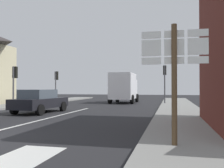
{
  "coord_description": "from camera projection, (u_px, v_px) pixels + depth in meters",
  "views": [
    {
      "loc": [
        6.18,
        -5.95,
        1.58
      ],
      "look_at": [
        2.33,
        10.29,
        1.84
      ],
      "focal_mm": 39.66,
      "sensor_mm": 36.0,
      "label": 1
    }
  ],
  "objects": [
    {
      "name": "ground_plane",
      "position": [
        78.0,
        111.0,
        16.91
      ],
      "size": [
        80.0,
        80.0,
        0.0
      ],
      "primitive_type": "plane",
      "color": "#232326"
    },
    {
      "name": "sidewalk_right",
      "position": [
        182.0,
        116.0,
        13.41
      ],
      "size": [
        2.86,
        44.0,
        0.14
      ],
      "primitive_type": "cube",
      "color": "gray",
      "rests_on": "ground"
    },
    {
      "name": "lane_centre_stripe",
      "position": [
        50.0,
        118.0,
        13.02
      ],
      "size": [
        0.16,
        12.0,
        0.01
      ],
      "primitive_type": "cube",
      "color": "silver",
      "rests_on": "ground"
    },
    {
      "name": "lane_turn_arrow",
      "position": [
        22.0,
        158.0,
        5.53
      ],
      "size": [
        1.2,
        2.2,
        0.01
      ],
      "primitive_type": "cube",
      "color": "silver",
      "rests_on": "ground"
    },
    {
      "name": "sedan_far",
      "position": [
        40.0,
        101.0,
        15.57
      ],
      "size": [
        2.18,
        4.3,
        1.47
      ],
      "color": "black",
      "rests_on": "ground"
    },
    {
      "name": "delivery_truck",
      "position": [
        124.0,
        87.0,
        25.64
      ],
      "size": [
        2.5,
        5.01,
        3.05
      ],
      "color": "silver",
      "rests_on": "ground"
    },
    {
      "name": "route_sign_post",
      "position": [
        174.0,
        71.0,
        6.27
      ],
      "size": [
        1.66,
        0.14,
        3.2
      ],
      "color": "brown",
      "rests_on": "ground"
    },
    {
      "name": "traffic_light_far_right",
      "position": [
        165.0,
        76.0,
        23.46
      ],
      "size": [
        0.3,
        0.49,
        3.7
      ],
      "color": "#47474C",
      "rests_on": "ground"
    },
    {
      "name": "traffic_light_near_left",
      "position": [
        15.0,
        77.0,
        19.24
      ],
      "size": [
        0.3,
        0.49,
        3.24
      ],
      "color": "#47474C",
      "rests_on": "ground"
    },
    {
      "name": "traffic_light_far_left",
      "position": [
        56.0,
        80.0,
        26.26
      ],
      "size": [
        0.3,
        0.49,
        3.32
      ],
      "color": "#47474C",
      "rests_on": "ground"
    }
  ]
}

